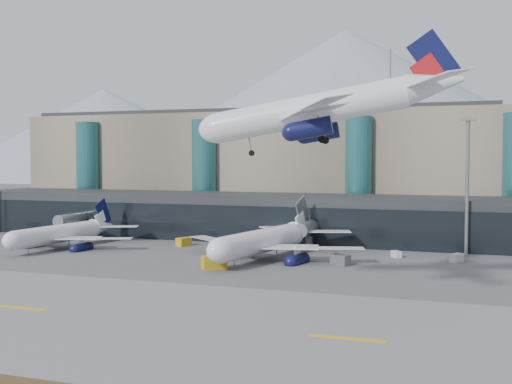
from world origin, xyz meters
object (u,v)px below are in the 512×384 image
at_px(jet_parked_left, 68,228).
at_px(jet_parked_mid, 271,233).
at_px(veh_b, 184,242).
at_px(veh_g, 396,254).
at_px(hero_jet, 337,98).
at_px(veh_h, 214,262).
at_px(veh_d, 457,258).
at_px(veh_c, 340,260).
at_px(lightmast_mid, 467,178).
at_px(veh_a, 29,243).

relative_size(jet_parked_left, jet_parked_mid, 0.86).
height_order(veh_b, veh_g, veh_b).
bearing_deg(hero_jet, jet_parked_mid, 110.41).
bearing_deg(jet_parked_mid, jet_parked_left, 100.87).
bearing_deg(veh_h, veh_b, 86.08).
bearing_deg(veh_b, hero_jet, -115.87).
xyz_separation_m(veh_b, veh_h, (16.70, -23.27, 0.24)).
distance_m(veh_b, veh_d, 53.88).
relative_size(jet_parked_mid, veh_c, 11.52).
bearing_deg(veh_d, jet_parked_left, 124.69).
xyz_separation_m(hero_jet, veh_g, (1.86, 43.28, -24.45)).
bearing_deg(lightmast_mid, veh_c, -135.23).
bearing_deg(veh_b, veh_g, -70.35).
relative_size(jet_parked_mid, veh_d, 14.57).
distance_m(lightmast_mid, veh_a, 87.47).
xyz_separation_m(veh_a, veh_g, (72.54, 10.27, -0.24)).
relative_size(veh_b, veh_h, 0.75).
xyz_separation_m(jet_parked_mid, veh_g, (21.44, 7.63, -3.98)).
bearing_deg(lightmast_mid, veh_a, -167.88).
distance_m(jet_parked_mid, veh_g, 23.11).
relative_size(veh_b, veh_g, 1.43).
bearing_deg(veh_a, veh_h, -11.51).
bearing_deg(veh_c, lightmast_mid, 72.88).
distance_m(veh_c, veh_h, 21.38).
bearing_deg(veh_g, veh_b, -125.77).
bearing_deg(jet_parked_left, veh_a, 113.17).
relative_size(jet_parked_left, veh_h, 8.22).
height_order(jet_parked_left, veh_g, jet_parked_left).
height_order(veh_d, veh_g, veh_d).
bearing_deg(veh_c, jet_parked_mid, -168.81).
height_order(jet_parked_left, veh_b, jet_parked_left).
bearing_deg(veh_d, lightmast_mid, 22.00).
xyz_separation_m(jet_parked_mid, veh_d, (32.00, 5.83, -3.84)).
relative_size(lightmast_mid, jet_parked_left, 0.79).
distance_m(jet_parked_mid, veh_b, 23.79).
bearing_deg(veh_h, veh_g, 0.23).
height_order(jet_parked_mid, veh_a, jet_parked_mid).
distance_m(veh_a, veh_b, 31.44).
relative_size(veh_c, veh_d, 1.27).
relative_size(lightmast_mid, veh_c, 7.85).
bearing_deg(veh_b, jet_parked_mid, -90.75).
relative_size(veh_b, veh_c, 0.91).
height_order(jet_parked_left, veh_a, jet_parked_left).
bearing_deg(hero_jet, veh_g, 79.17).
bearing_deg(veh_a, jet_parked_left, 20.80).
bearing_deg(veh_h, hero_jet, -80.18).
distance_m(jet_parked_left, veh_b, 23.66).
height_order(jet_parked_mid, veh_b, jet_parked_mid).
distance_m(jet_parked_left, veh_a, 8.59).
distance_m(jet_parked_left, jet_parked_mid, 43.48).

